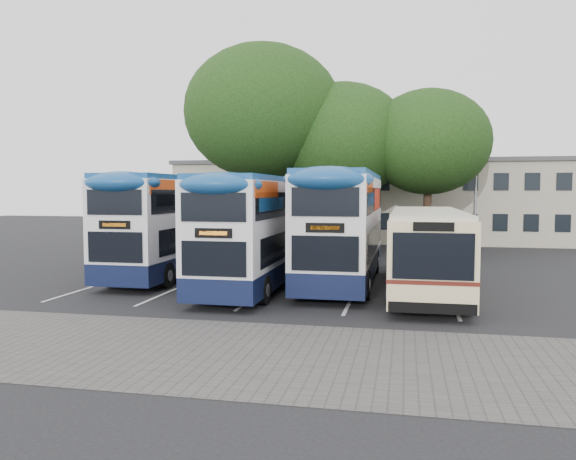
# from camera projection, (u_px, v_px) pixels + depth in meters

# --- Properties ---
(ground) EXTENTS (120.00, 120.00, 0.00)m
(ground) POSITION_uv_depth(u_px,v_px,m) (352.00, 313.00, 17.82)
(ground) COLOR black
(ground) RESTS_ON ground
(paving_strip) EXTENTS (40.00, 6.00, 0.01)m
(paving_strip) POSITION_uv_depth(u_px,v_px,m) (249.00, 354.00, 13.34)
(paving_strip) COLOR #595654
(paving_strip) RESTS_ON ground
(bay_lines) EXTENTS (14.12, 11.00, 0.01)m
(bay_lines) POSITION_uv_depth(u_px,v_px,m) (274.00, 283.00, 23.46)
(bay_lines) COLOR silver
(bay_lines) RESTS_ON ground
(depot_building) EXTENTS (32.40, 8.40, 6.20)m
(depot_building) POSITION_uv_depth(u_px,v_px,m) (384.00, 200.00, 43.95)
(depot_building) COLOR #AEA18C
(depot_building) RESTS_ON ground
(lamp_post) EXTENTS (0.25, 1.05, 9.06)m
(lamp_post) POSITION_uv_depth(u_px,v_px,m) (476.00, 172.00, 35.74)
(lamp_post) COLOR gray
(lamp_post) RESTS_ON ground
(tree_left) EXTENTS (10.14, 10.14, 13.24)m
(tree_left) POSITION_uv_depth(u_px,v_px,m) (263.00, 112.00, 35.98)
(tree_left) COLOR black
(tree_left) RESTS_ON ground
(tree_mid) EXTENTS (8.61, 8.61, 10.79)m
(tree_mid) POSITION_uv_depth(u_px,v_px,m) (343.00, 140.00, 36.05)
(tree_mid) COLOR black
(tree_mid) RESTS_ON ground
(tree_right) EXTENTS (7.64, 7.64, 10.14)m
(tree_right) POSITION_uv_depth(u_px,v_px,m) (428.00, 142.00, 34.63)
(tree_right) COLOR black
(tree_right) RESTS_ON ground
(bus_dd_left) EXTENTS (2.65, 10.91, 4.55)m
(bus_dd_left) POSITION_uv_depth(u_px,v_px,m) (175.00, 221.00, 25.93)
(bus_dd_left) COLOR #0E1636
(bus_dd_left) RESTS_ON ground
(bus_dd_mid) EXTENTS (2.58, 10.63, 4.43)m
(bus_dd_mid) POSITION_uv_depth(u_px,v_px,m) (258.00, 226.00, 22.65)
(bus_dd_mid) COLOR #0E1636
(bus_dd_mid) RESTS_ON ground
(bus_dd_right) EXTENTS (2.69, 11.11, 4.63)m
(bus_dd_right) POSITION_uv_depth(u_px,v_px,m) (343.00, 222.00, 23.65)
(bus_dd_right) COLOR #0E1636
(bus_dd_right) RESTS_ON ground
(bus_single) EXTENTS (2.68, 10.54, 3.14)m
(bus_single) POSITION_uv_depth(u_px,v_px,m) (426.00, 246.00, 21.40)
(bus_single) COLOR beige
(bus_single) RESTS_ON ground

